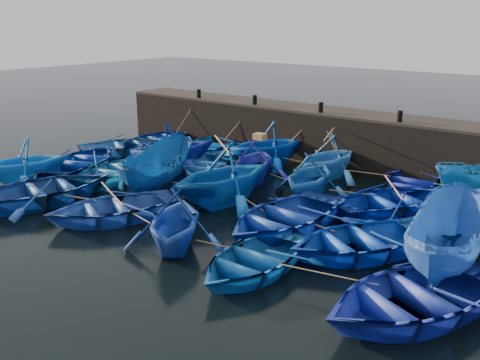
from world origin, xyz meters
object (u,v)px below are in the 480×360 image
Objects in this scene: boat_20 at (23,161)px; wooden_crate at (260,137)px; boat_0 at (161,138)px; boat_13 at (82,161)px; boat_8 at (207,164)px.

wooden_crate is at bearing 58.82° from boat_20.
boat_0 is at bearing 113.87° from boat_20.
boat_0 is 0.86× the size of boat_13.
boat_8 is 8.66× the size of wooden_crate.
boat_20 is (0.42, -8.72, 0.56)m from boat_0.
boat_8 is at bearing 69.91° from boat_20.
boat_13 is at bearing -165.17° from boat_8.
boat_0 is 1.01× the size of boat_8.
boat_8 is at bearing 158.54° from boat_0.
boat_8 is (5.76, -2.62, -0.01)m from boat_0.
wooden_crate reaches higher than boat_20.
boat_13 is 1.34× the size of boat_20.
boat_20 is at bearing -152.06° from boat_8.
boat_20 reaches higher than boat_13.
boat_0 is 9.11m from wooden_crate.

